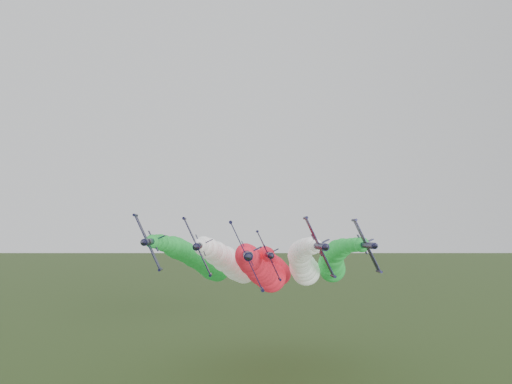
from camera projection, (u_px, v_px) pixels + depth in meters
jet_lead at (262, 270)px, 134.87m from camera, size 17.52×94.75×20.59m
jet_inner_left at (232, 263)px, 148.40m from camera, size 17.05×94.28×20.12m
jet_inner_right at (303, 264)px, 146.38m from camera, size 17.52×94.76×20.59m
jet_outer_left at (203, 261)px, 153.48m from camera, size 17.40×94.64×20.47m
jet_outer_right at (333, 262)px, 157.16m from camera, size 17.46×94.69×20.53m
jet_trail at (273, 267)px, 164.89m from camera, size 17.19×94.43×20.26m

